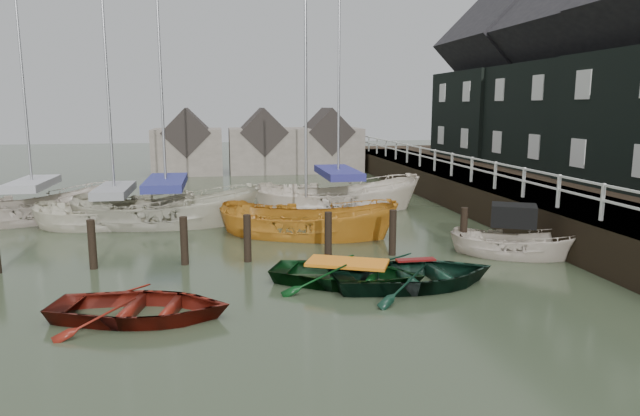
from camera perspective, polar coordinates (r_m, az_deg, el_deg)
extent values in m
plane|color=#2D3823|center=(14.18, -1.69, -8.34)|extent=(120.00, 120.00, 0.00)
cube|color=black|center=(26.14, 16.01, 2.96)|extent=(3.00, 32.00, 0.20)
cube|color=silver|center=(25.41, 13.07, 5.28)|extent=(0.06, 32.00, 0.06)
cube|color=silver|center=(25.45, 13.04, 4.38)|extent=(0.06, 32.00, 0.06)
cube|color=black|center=(29.15, 25.64, 0.28)|extent=(14.00, 38.00, 1.50)
cube|color=black|center=(30.45, 24.03, 8.36)|extent=(6.00, 7.00, 5.00)
cube|color=black|center=(30.68, 24.63, 16.30)|extent=(6.11, 7.14, 6.11)
cube|color=black|center=(36.48, 17.86, 8.90)|extent=(6.40, 7.00, 5.00)
cube|color=black|center=(36.66, 18.23, 15.54)|extent=(6.52, 7.14, 6.52)
cylinder|color=black|center=(17.16, -21.78, -4.05)|extent=(0.22, 0.22, 1.80)
cylinder|color=black|center=(16.82, -13.40, -3.87)|extent=(0.22, 0.22, 1.80)
cylinder|color=black|center=(16.80, -7.26, -3.69)|extent=(0.22, 0.22, 1.80)
cylinder|color=black|center=(17.08, 0.82, -3.38)|extent=(0.22, 0.22, 1.80)
cylinder|color=black|center=(17.55, 7.26, -3.09)|extent=(0.22, 0.22, 1.80)
cylinder|color=black|center=(18.36, 14.14, -2.73)|extent=(0.22, 0.22, 1.80)
cube|color=#665B51|center=(39.47, -13.06, 5.54)|extent=(4.50, 4.00, 3.00)
cube|color=#282321|center=(39.40, -13.13, 7.43)|extent=(3.18, 4.08, 3.18)
cube|color=#665B51|center=(39.53, -5.77, 5.76)|extent=(4.50, 4.00, 3.00)
cube|color=#282321|center=(39.45, -5.80, 7.64)|extent=(3.18, 4.08, 3.18)
cube|color=#665B51|center=(40.11, 0.69, 5.87)|extent=(4.50, 4.00, 3.00)
cube|color=#282321|center=(40.04, 0.69, 7.73)|extent=(3.18, 4.08, 3.18)
imported|color=#61160D|center=(13.04, -17.42, -10.51)|extent=(4.30, 3.45, 0.79)
imported|color=black|center=(14.76, 2.73, -7.60)|extent=(4.72, 4.15, 0.81)
imported|color=black|center=(14.80, 9.47, -7.68)|extent=(4.42, 3.27, 0.88)
imported|color=beige|center=(18.32, 18.88, -4.62)|extent=(4.09, 3.05, 1.49)
cube|color=black|center=(18.22, 18.80, -0.70)|extent=(1.61, 1.49, 0.65)
imported|color=beige|center=(23.01, -19.68, -1.71)|extent=(5.97, 2.39, 2.28)
cylinder|color=#B2B2B7|center=(22.59, -20.51, 11.92)|extent=(0.10, 0.10, 8.37)
cube|color=gray|center=(22.78, -19.88, 1.67)|extent=(3.28, 1.27, 0.30)
imported|color=beige|center=(22.72, -14.97, -1.61)|extent=(7.22, 3.01, 2.74)
cylinder|color=#B2B2B7|center=(22.30, -15.66, 12.93)|extent=(0.10, 0.10, 8.42)
cube|color=navy|center=(22.45, -15.16, 2.46)|extent=(3.97, 1.61, 0.30)
imported|color=#C57F25|center=(20.10, -1.38, -2.77)|extent=(6.86, 4.68, 2.48)
cylinder|color=#B2B2B7|center=(19.63, -1.45, 13.72)|extent=(0.10, 0.10, 8.71)
imported|color=beige|center=(24.91, 1.82, -0.25)|extent=(7.35, 2.90, 2.81)
cylinder|color=#B2B2B7|center=(24.58, 1.91, 14.82)|extent=(0.10, 0.10, 9.90)
cube|color=navy|center=(24.66, 1.84, 3.57)|extent=(4.04, 1.55, 0.30)
imported|color=beige|center=(25.30, -26.57, -1.17)|extent=(6.89, 4.81, 2.50)
cylinder|color=#B2B2B7|center=(24.91, -27.50, 10.26)|extent=(0.10, 0.10, 7.32)
cube|color=#96969B|center=(25.08, -26.84, 2.18)|extent=(3.77, 2.61, 0.30)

